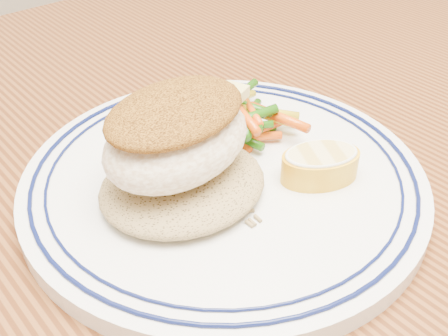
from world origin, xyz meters
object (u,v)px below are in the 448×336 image
fish_fillet (177,133)px  lemon_wedge (320,164)px  plate (224,179)px  vegetable_pile (235,119)px  rice_pilaf (183,181)px  dining_table (262,256)px

fish_fillet → lemon_wedge: (0.08, -0.06, -0.03)m
plate → vegetable_pile: 0.06m
rice_pilaf → lemon_wedge: bearing=-29.1°
plate → fish_fillet: (-0.03, 0.01, 0.05)m
fish_fillet → dining_table: bearing=-6.8°
fish_fillet → lemon_wedge: fish_fillet is taller
rice_pilaf → lemon_wedge: (0.09, -0.05, 0.00)m
rice_pilaf → fish_fillet: size_ratio=0.95×
plate → rice_pilaf: (-0.04, 0.00, 0.02)m
dining_table → plate: bearing=178.4°
fish_fillet → vegetable_pile: 0.09m
dining_table → rice_pilaf: rice_pilaf is taller
vegetable_pile → dining_table: bearing=-86.6°
plate → dining_table: bearing=-1.6°
dining_table → vegetable_pile: (-0.00, 0.04, 0.13)m
plate → lemon_wedge: (0.05, -0.05, 0.02)m
plate → fish_fillet: fish_fillet is taller
plate → lemon_wedge: 0.07m
rice_pilaf → fish_fillet: bearing=70.8°
dining_table → rice_pilaf: size_ratio=12.56×
vegetable_pile → lemon_wedge: bearing=-84.6°
rice_pilaf → vegetable_pile: size_ratio=1.05×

